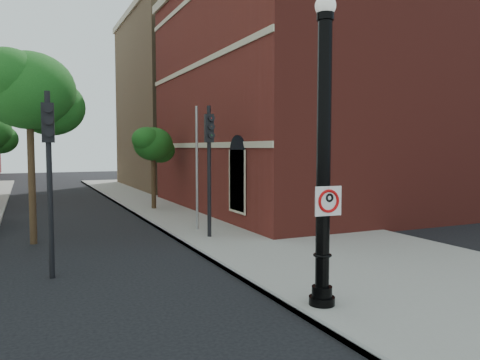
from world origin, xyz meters
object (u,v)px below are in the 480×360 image
lamppost (323,168)px  no_parking_sign (328,201)px  traffic_signal_right (209,150)px  traffic_signal_left (49,153)px

lamppost → no_parking_sign: bearing=-85.5°
lamppost → no_parking_sign: (0.01, -0.17, -0.65)m
lamppost → traffic_signal_right: bearing=86.1°
lamppost → no_parking_sign: 0.67m
no_parking_sign → traffic_signal_right: size_ratio=0.12×
lamppost → traffic_signal_left: size_ratio=1.33×
lamppost → traffic_signal_left: lamppost is taller
traffic_signal_left → traffic_signal_right: size_ratio=0.98×
traffic_signal_left → lamppost: bearing=-39.5°
traffic_signal_right → no_parking_sign: bearing=-84.8°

